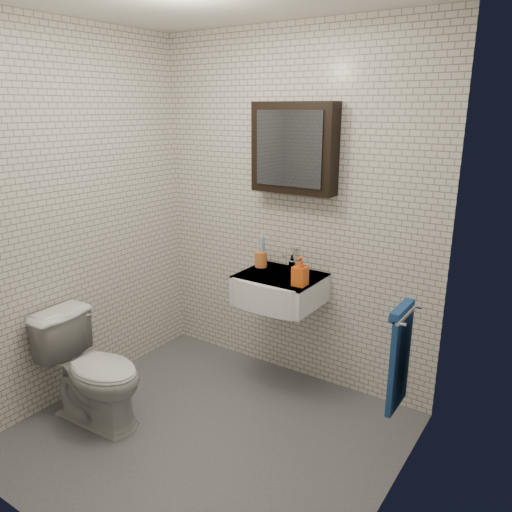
% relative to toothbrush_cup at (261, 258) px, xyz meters
% --- Properties ---
extents(ground, '(2.20, 2.00, 0.01)m').
position_rel_toothbrush_cup_xyz_m(ground, '(0.16, -0.86, -0.91)').
color(ground, '#505358').
rests_on(ground, ground).
extents(room_shell, '(2.22, 2.02, 2.51)m').
position_rel_toothbrush_cup_xyz_m(room_shell, '(0.16, -0.86, 0.55)').
color(room_shell, silver).
rests_on(room_shell, ground).
extents(washbasin, '(0.55, 0.50, 0.20)m').
position_rel_toothbrush_cup_xyz_m(washbasin, '(0.21, -0.12, -0.16)').
color(washbasin, white).
rests_on(washbasin, room_shell).
extents(faucet, '(0.06, 0.20, 0.15)m').
position_rel_toothbrush_cup_xyz_m(faucet, '(0.21, 0.07, 0.01)').
color(faucet, silver).
rests_on(faucet, washbasin).
extents(mirror_cabinet, '(0.60, 0.15, 0.60)m').
position_rel_toothbrush_cup_xyz_m(mirror_cabinet, '(0.21, 0.07, 0.79)').
color(mirror_cabinet, black).
rests_on(mirror_cabinet, room_shell).
extents(towel_rail, '(0.09, 0.30, 0.58)m').
position_rel_toothbrush_cup_xyz_m(towel_rail, '(1.21, -0.51, -0.19)').
color(towel_rail, silver).
rests_on(towel_rail, room_shell).
extents(toothbrush_cup, '(0.12, 0.12, 0.25)m').
position_rel_toothbrush_cup_xyz_m(toothbrush_cup, '(0.00, 0.00, 0.00)').
color(toothbrush_cup, orange).
rests_on(toothbrush_cup, washbasin).
extents(soap_bottle, '(0.09, 0.09, 0.19)m').
position_rel_toothbrush_cup_xyz_m(soap_bottle, '(0.43, -0.19, 0.04)').
color(soap_bottle, '#FA4E1A').
rests_on(soap_bottle, washbasin).
extents(toilet, '(0.72, 0.43, 0.72)m').
position_rel_toothbrush_cup_xyz_m(toilet, '(-0.54, -1.12, -0.55)').
color(toilet, silver).
rests_on(toilet, ground).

